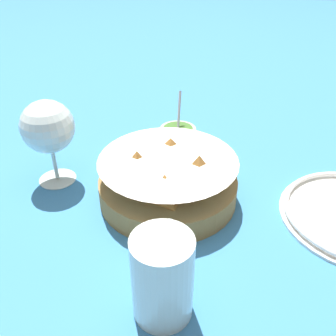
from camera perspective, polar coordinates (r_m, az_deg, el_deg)
name	(u,v)px	position (r m, az deg, el deg)	size (l,w,h in m)	color
ground_plane	(154,190)	(0.65, -2.08, -3.32)	(4.00, 4.00, 0.00)	teal
food_basket	(168,180)	(0.61, 0.02, -1.91)	(0.23, 0.23, 0.09)	olive
sauce_cup	(178,134)	(0.78, 1.52, 5.14)	(0.08, 0.07, 0.10)	#B7B7BC
wine_glass	(48,129)	(0.65, -17.82, 5.69)	(0.09, 0.09, 0.15)	silver
beer_mug	(163,278)	(0.44, -0.80, -16.46)	(0.11, 0.07, 0.11)	silver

